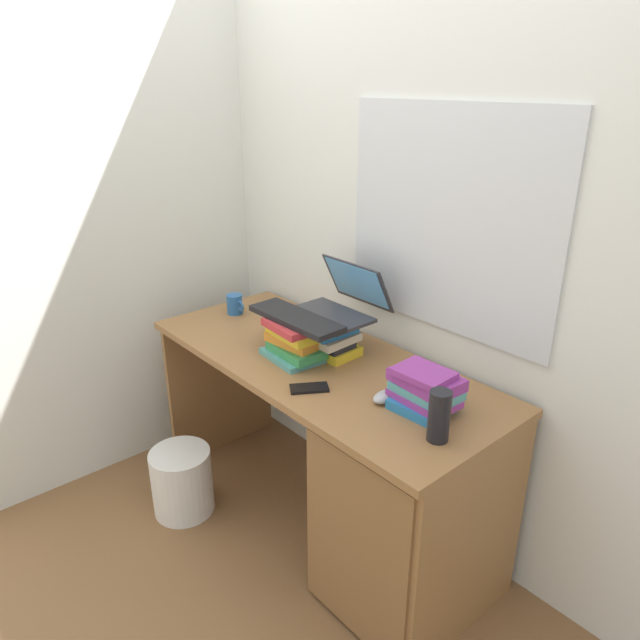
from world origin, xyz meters
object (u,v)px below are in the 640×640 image
Objects in this scene: book_stack_side at (425,389)px; computer_mouse at (385,397)px; mug at (235,304)px; cell_phone at (309,388)px; keyboard at (296,318)px; book_stack_tall at (328,335)px; laptop at (341,302)px; wastebasket at (182,481)px; desk at (386,486)px; book_stack_keyboard_riser at (296,339)px; water_bottle at (439,416)px.

computer_mouse is at bearing -151.60° from book_stack_side.
cell_phone is at bearing -14.58° from mug.
keyboard is 3.09× the size of cell_phone.
book_stack_tall is at bearing 174.90° from book_stack_side.
keyboard is 0.48m from computer_mouse.
laptop reaches higher than mug.
cell_phone is at bearing -30.15° from keyboard.
mug is (-0.60, -0.05, -0.03)m from book_stack_tall.
laptop is at bearing 53.53° from wastebasket.
book_stack_tall is 1.02× the size of book_stack_side.
laptop is (-0.00, 0.07, 0.13)m from book_stack_tall.
mug reaches higher than desk.
book_stack_keyboard_riser is 0.09m from keyboard.
water_bottle is (1.27, -0.11, 0.04)m from mug.
cell_phone is at bearing -28.61° from book_stack_keyboard_riser.
book_stack_side is 1.26m from wastebasket.
keyboard is (-0.57, -0.08, 0.10)m from book_stack_side.
book_stack_side reaches higher than cell_phone.
book_stack_keyboard_riser is 0.61× the size of keyboard.
mug is (-0.55, 0.08, -0.12)m from keyboard.
keyboard is (-0.04, -0.19, -0.03)m from laptop.
wastebasket is at bearing -154.89° from book_stack_side.
computer_mouse is 0.94× the size of mug.
computer_mouse is at bearing 24.63° from wastebasket.
book_stack_keyboard_riser is 2.31× the size of mug.
book_stack_tall reaches higher than cell_phone.
water_bottle is at bearing 16.99° from wastebasket.
wastebasket is at bearing -126.47° from laptop.
desk is at bearing -155.50° from book_stack_side.
mug is at bearing 175.18° from water_bottle.
desk is at bearing -12.61° from book_stack_tall.
keyboard reaches higher than cell_phone.
desk is 6.03× the size of book_stack_keyboard_riser.
book_stack_side is at bearing 63.10° from cell_phone.
book_stack_keyboard_riser is (-0.47, -0.03, 0.43)m from desk.
mug is at bearing 176.61° from computer_mouse.
book_stack_tall reaches higher than desk.
desk is 0.51m from water_bottle.
computer_mouse is at bearing 0.96° from keyboard.
book_stack_keyboard_riser reaches higher than book_stack_side.
laptop reaches higher than book_stack_side.
book_stack_side is at bearing -12.20° from laptop.
cell_phone is (-0.23, -0.14, -0.01)m from computer_mouse.
wastebasket is at bearing -125.80° from cell_phone.
laptop is at bearing 76.60° from keyboard.
book_stack_keyboard_riser is 0.72m from water_bottle.
desk reaches higher than wastebasket.
book_stack_tall is at bearing -88.08° from laptop.
desk is 0.64m from book_stack_keyboard_riser.
keyboard reaches higher than desk.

